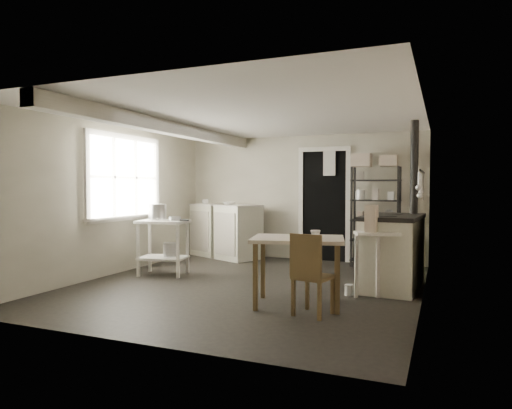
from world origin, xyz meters
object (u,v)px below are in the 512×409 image
at_px(prep_table, 163,249).
at_px(work_table, 298,272).
at_px(flour_sack, 380,253).
at_px(chair, 313,269).
at_px(stockpot, 157,213).
at_px(shelf_rack, 375,211).
at_px(base_cabinets, 225,233).
at_px(stove, 393,255).

height_order(prep_table, work_table, prep_table).
bearing_deg(flour_sack, chair, -95.25).
height_order(stockpot, shelf_rack, shelf_rack).
distance_m(prep_table, shelf_rack, 3.56).
bearing_deg(work_table, shelf_rack, 81.01).
distance_m(work_table, chair, 0.42).
distance_m(shelf_rack, flour_sack, 0.72).
relative_size(base_cabinets, chair, 1.78).
relative_size(prep_table, base_cabinets, 0.54).
xyz_separation_m(stockpot, shelf_rack, (3.04, 1.93, 0.01)).
relative_size(stove, chair, 1.42).
xyz_separation_m(prep_table, chair, (2.72, -1.27, 0.08)).
bearing_deg(work_table, base_cabinets, 128.82).
xyz_separation_m(chair, flour_sack, (0.29, 3.15, -0.25)).
height_order(prep_table, flour_sack, prep_table).
relative_size(stockpot, chair, 0.34).
distance_m(shelf_rack, chair, 3.27).
xyz_separation_m(prep_table, base_cabinets, (0.09, 1.97, 0.06)).
xyz_separation_m(work_table, chair, (0.26, -0.30, 0.10)).
relative_size(stove, work_table, 1.21).
bearing_deg(stove, stockpot, -170.14).
bearing_deg(stockpot, prep_table, -12.72).
bearing_deg(flour_sack, stockpot, -149.36).
xyz_separation_m(stockpot, base_cabinets, (0.21, 1.94, -0.48)).
xyz_separation_m(shelf_rack, flour_sack, (0.09, -0.08, -0.71)).
xyz_separation_m(stove, work_table, (-0.91, -1.33, -0.06)).
bearing_deg(work_table, stockpot, 158.88).
bearing_deg(chair, prep_table, 167.38).
distance_m(prep_table, base_cabinets, 1.97).
height_order(base_cabinets, shelf_rack, shelf_rack).
height_order(prep_table, stove, stove).
xyz_separation_m(base_cabinets, chair, (2.63, -3.24, 0.03)).
xyz_separation_m(prep_table, stove, (3.36, 0.36, 0.04)).
distance_m(base_cabinets, chair, 4.17).
relative_size(base_cabinets, flour_sack, 2.88).
bearing_deg(stockpot, work_table, -21.12).
bearing_deg(chair, stove, 81.01).
xyz_separation_m(stockpot, work_table, (2.57, -0.99, -0.56)).
bearing_deg(prep_table, flour_sack, 32.01).
bearing_deg(chair, work_table, 143.41).
bearing_deg(shelf_rack, stockpot, -145.46).
relative_size(base_cabinets, shelf_rack, 0.91).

